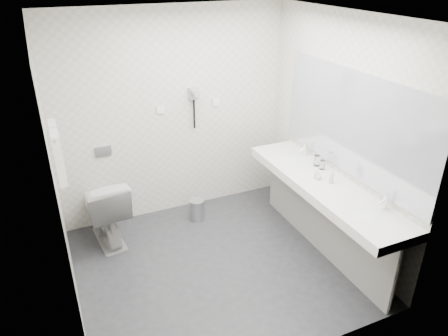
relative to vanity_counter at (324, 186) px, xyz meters
name	(u,v)px	position (x,y,z in m)	size (l,w,h in m)	color
floor	(217,265)	(-1.12, 0.20, -0.80)	(2.80, 2.80, 0.00)	#2B2B30
ceiling	(214,17)	(-1.12, 0.20, 1.70)	(2.80, 2.80, 0.00)	white
wall_back	(173,116)	(-1.12, 1.50, 0.45)	(2.80, 2.80, 0.00)	silver
wall_front	(290,232)	(-1.12, -1.10, 0.45)	(2.80, 2.80, 0.00)	silver
wall_left	(57,188)	(-2.52, 0.20, 0.45)	(2.60, 2.60, 0.00)	silver
wall_right	(338,135)	(0.27, 0.20, 0.45)	(2.60, 2.60, 0.00)	silver
vanity_counter	(324,186)	(0.00, 0.00, 0.00)	(0.55, 2.20, 0.10)	white
vanity_panel	(321,220)	(0.02, 0.00, -0.42)	(0.03, 2.15, 0.75)	gray
vanity_post_near	(394,279)	(0.05, -1.04, -0.42)	(0.06, 0.06, 0.75)	silver
vanity_post_far	(275,179)	(0.05, 1.04, -0.42)	(0.06, 0.06, 0.75)	silver
mirror	(352,124)	(0.26, 0.00, 0.65)	(0.02, 2.20, 1.05)	#B2BCC6
basin_near	(367,215)	(0.00, -0.65, 0.04)	(0.40, 0.31, 0.05)	white
basin_far	(290,159)	(0.00, 0.65, 0.04)	(0.40, 0.31, 0.05)	white
faucet_near	(385,201)	(0.19, -0.65, 0.12)	(0.04, 0.04, 0.15)	silver
faucet_far	(305,149)	(0.19, 0.65, 0.12)	(0.04, 0.04, 0.15)	silver
soap_bottle_a	(316,175)	(-0.03, 0.10, 0.10)	(0.04, 0.04, 0.09)	beige
soap_bottle_b	(319,176)	(-0.02, 0.07, 0.09)	(0.06, 0.06, 0.08)	beige
soap_bottle_c	(331,177)	(0.05, -0.04, 0.12)	(0.05, 0.05, 0.13)	beige
glass_left	(322,165)	(0.16, 0.26, 0.10)	(0.06, 0.06, 0.10)	silver
glass_right	(317,161)	(0.16, 0.36, 0.11)	(0.07, 0.07, 0.12)	silver
toilet	(104,209)	(-2.09, 1.14, -0.40)	(0.45, 0.80, 0.81)	white
flush_plate	(103,151)	(-1.98, 1.49, 0.15)	(0.18, 0.02, 0.12)	#B2B5BA
pedal_bin	(197,210)	(-1.00, 1.11, -0.67)	(0.18, 0.18, 0.26)	#B2B5BA
bin_lid	(197,201)	(-1.00, 1.11, -0.54)	(0.18, 0.18, 0.01)	#B2B5BA
towel_rail	(52,130)	(-2.47, 0.75, 0.75)	(0.02, 0.02, 0.62)	silver
towel_near	(59,158)	(-2.46, 0.61, 0.53)	(0.07, 0.24, 0.48)	white
towel_far	(56,147)	(-2.46, 0.89, 0.53)	(0.07, 0.24, 0.48)	white
dryer_cradle	(193,94)	(-0.88, 1.47, 0.70)	(0.10, 0.04, 0.14)	#94949A
dryer_barrel	(195,93)	(-0.88, 1.40, 0.73)	(0.08, 0.08, 0.14)	#94949A
dryer_cord	(194,114)	(-0.88, 1.46, 0.45)	(0.02, 0.02, 0.35)	black
switch_plate_a	(161,110)	(-1.27, 1.49, 0.55)	(0.09, 0.02, 0.09)	white
switch_plate_b	(216,102)	(-0.57, 1.49, 0.55)	(0.09, 0.02, 0.09)	white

